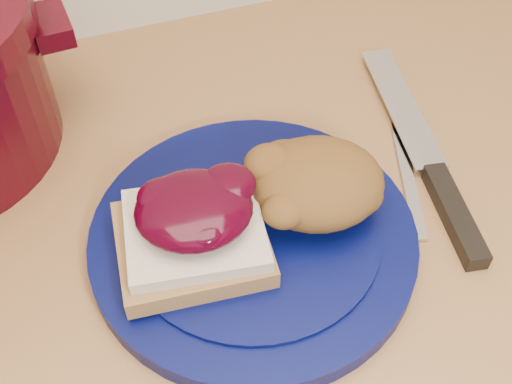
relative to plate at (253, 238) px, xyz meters
name	(u,v)px	position (x,y,z in m)	size (l,w,h in m)	color
plate	(253,238)	(0.00, 0.00, 0.00)	(0.30, 0.30, 0.02)	#04093F
sandwich	(193,228)	(-0.06, 0.00, 0.04)	(0.14, 0.12, 0.06)	olive
stuffing_mound	(317,183)	(0.06, 0.01, 0.05)	(0.12, 0.11, 0.06)	brown
chef_knife	(439,181)	(0.20, 0.01, 0.00)	(0.08, 0.32, 0.02)	black
butter_knife	(407,174)	(0.18, 0.03, -0.01)	(0.17, 0.01, 0.00)	silver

